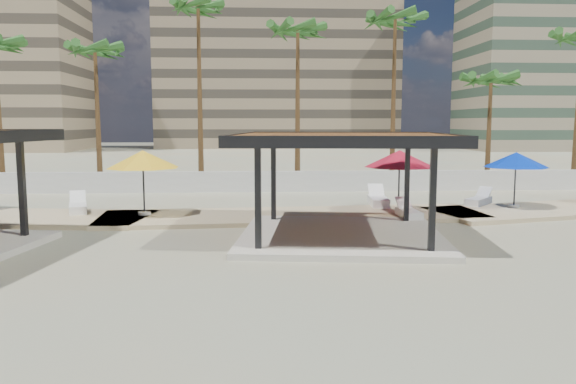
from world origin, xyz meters
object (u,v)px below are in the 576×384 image
at_px(umbrella_c, 400,159).
at_px(lounger_a, 78,207).
at_px(lounger_d, 479,200).
at_px(pavilion_central, 342,176).
at_px(lounger_c, 378,200).
at_px(lounger_b, 408,213).

bearing_deg(umbrella_c, lounger_a, 175.96).
height_order(umbrella_c, lounger_d, umbrella_c).
distance_m(umbrella_c, lounger_a, 13.93).
xyz_separation_m(pavilion_central, lounger_a, (-10.59, 5.44, -1.79)).
xyz_separation_m(lounger_a, lounger_c, (13.34, 1.17, 0.02)).
bearing_deg(lounger_d, umbrella_c, 157.38).
distance_m(lounger_a, lounger_b, 14.01).
height_order(pavilion_central, umbrella_c, pavilion_central).
bearing_deg(umbrella_c, lounger_c, 100.58).
height_order(umbrella_c, lounger_a, umbrella_c).
xyz_separation_m(umbrella_c, lounger_a, (-13.74, 0.97, -2.09)).
bearing_deg(umbrella_c, pavilion_central, -125.17).
bearing_deg(lounger_a, lounger_d, -103.31).
bearing_deg(lounger_b, pavilion_central, 132.35).
relative_size(lounger_a, lounger_d, 1.17).
relative_size(umbrella_c, lounger_a, 1.52).
height_order(lounger_a, lounger_b, lounger_a).
height_order(lounger_a, lounger_d, lounger_a).
relative_size(umbrella_c, lounger_b, 1.74).
relative_size(umbrella_c, lounger_d, 1.77).
bearing_deg(pavilion_central, lounger_c, 74.49).
height_order(lounger_a, lounger_c, lounger_c).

